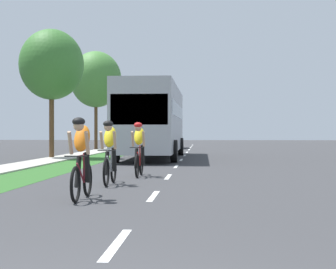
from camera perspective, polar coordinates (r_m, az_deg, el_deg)
The scene contains 11 objects.
ground_plane at distance 23.28m, azimuth 1.23°, elevation -2.92°, with size 120.00×120.00×0.00m, color #38383A.
grass_verge at distance 23.83m, azimuth -8.89°, elevation -2.84°, with size 1.84×70.00×0.01m, color #2D6026.
sidewalk_concrete at distance 24.25m, azimuth -12.76°, elevation -2.79°, with size 1.51×70.00×0.10m, color #B2ADA3.
lane_markings_center at distance 27.27m, azimuth 1.60°, elevation -2.44°, with size 0.12×53.13×0.01m.
cyclist_lead at distance 10.49m, azimuth -9.13°, elevation -2.42°, with size 0.42×1.72×1.58m.
cyclist_trailing at distance 13.37m, azimuth -6.18°, elevation -1.83°, with size 0.42×1.72×1.58m.
cyclist_distant at distance 15.76m, azimuth -3.08°, elevation -1.51°, with size 0.42×1.72×1.58m.
bus_silver at distance 26.68m, azimuth -1.61°, elevation 1.75°, with size 2.78×11.60×3.48m.
suv_white at distance 42.38m, azimuth 0.10°, elevation -0.18°, with size 2.15×4.70×1.79m.
street_tree_near at distance 27.28m, azimuth -12.21°, elevation 7.21°, with size 3.15×3.15×6.34m.
street_tree_far at distance 39.89m, azimuth -7.63°, elevation 5.78°, with size 3.72×3.72×7.18m.
Camera 1 is at (1.00, -3.22, 1.31)m, focal length 57.69 mm.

